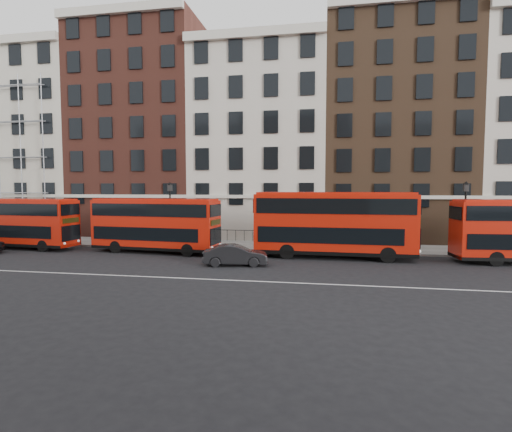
% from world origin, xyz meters
% --- Properties ---
extents(ground, '(120.00, 120.00, 0.00)m').
position_xyz_m(ground, '(0.00, 0.00, 0.00)').
color(ground, black).
rests_on(ground, ground).
extents(pavement, '(80.00, 5.00, 0.15)m').
position_xyz_m(pavement, '(0.00, 10.50, 0.07)').
color(pavement, gray).
rests_on(pavement, ground).
extents(kerb, '(80.00, 0.30, 0.16)m').
position_xyz_m(kerb, '(0.00, 8.00, 0.08)').
color(kerb, gray).
rests_on(kerb, ground).
extents(road_centre_line, '(70.00, 0.12, 0.01)m').
position_xyz_m(road_centre_line, '(0.00, -2.00, 0.01)').
color(road_centre_line, white).
rests_on(road_centre_line, ground).
extents(building_terrace, '(64.00, 11.95, 22.00)m').
position_xyz_m(building_terrace, '(-0.31, 17.88, 10.24)').
color(building_terrace, '#BCB5A2').
rests_on(building_terrace, ground).
extents(bus_a, '(9.94, 3.13, 4.11)m').
position_xyz_m(bus_a, '(-18.24, 6.06, 2.20)').
color(bus_a, '#B61809').
rests_on(bus_a, ground).
extents(bus_b, '(10.11, 3.32, 4.17)m').
position_xyz_m(bus_b, '(-6.42, 6.06, 2.24)').
color(bus_b, '#B61809').
rests_on(bus_b, ground).
extents(bus_c, '(11.23, 3.01, 4.69)m').
position_xyz_m(bus_c, '(7.06, 6.06, 2.51)').
color(bus_c, '#B61809').
rests_on(bus_c, ground).
extents(car_front, '(4.30, 2.14, 1.36)m').
position_xyz_m(car_front, '(0.86, 2.11, 0.68)').
color(car_front, black).
rests_on(car_front, ground).
extents(lamp_post_left, '(0.44, 0.44, 5.33)m').
position_xyz_m(lamp_post_left, '(-6.37, 8.99, 3.08)').
color(lamp_post_left, black).
rests_on(lamp_post_left, pavement).
extents(lamp_post_right, '(0.44, 0.44, 5.33)m').
position_xyz_m(lamp_post_right, '(16.58, 8.78, 3.08)').
color(lamp_post_right, black).
rests_on(lamp_post_right, pavement).
extents(iron_railings, '(6.60, 0.06, 1.00)m').
position_xyz_m(iron_railings, '(0.00, 12.70, 0.65)').
color(iron_railings, black).
rests_on(iron_railings, pavement).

